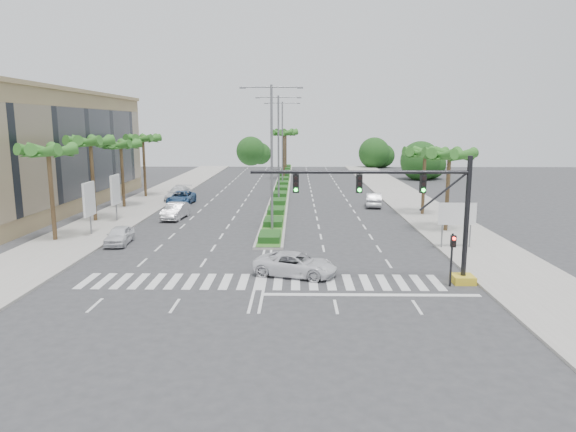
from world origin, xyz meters
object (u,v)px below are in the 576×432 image
Objects in this scene: car_parked_b at (175,211)px; car_right at (374,200)px; car_parked_c at (181,198)px; car_crossing at (296,264)px; car_parked_d at (178,194)px; car_parked_a at (119,235)px.

car_parked_b reaches higher than car_right.
car_parked_c is 30.05m from car_crossing.
car_crossing is 27.42m from car_right.
car_parked_d is 1.23× the size of car_right.
car_parked_c is at bearing 104.32° from car_parked_b.
car_parked_d reaches higher than car_crossing.
car_parked_c is (-1.41, 8.86, -0.02)m from car_parked_b.
car_parked_a is 15.41m from car_crossing.
car_parked_c reaches higher than car_parked_a.
car_crossing is (13.79, -29.89, -0.13)m from car_parked_d.
car_right is (21.34, -1.09, 0.01)m from car_parked_c.
car_parked_a is 10.57m from car_parked_b.
car_parked_d is (-0.94, 2.73, 0.07)m from car_parked_c.
car_parked_c is 1.17× the size of car_right.
car_parked_a is at bearing -90.42° from car_parked_c.
car_crossing is (13.24, -7.89, 0.01)m from car_parked_a.
car_parked_a is 0.80× the size of car_crossing.
car_right is at bearing 36.41° from car_parked_a.
car_crossing is (11.44, -18.31, -0.08)m from car_parked_b.
car_parked_c is at bearing 85.34° from car_parked_a.
car_parked_b reaches higher than car_parked_a.
car_parked_b is 8.97m from car_parked_c.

